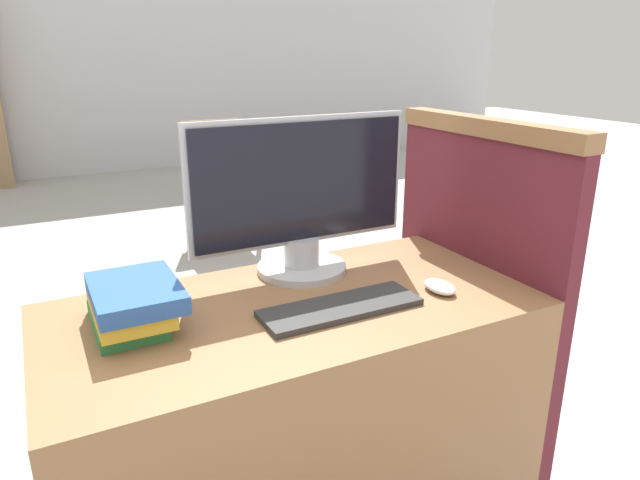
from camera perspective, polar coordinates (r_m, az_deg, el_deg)
name	(u,v)px	position (r m, az deg, el deg)	size (l,w,h in m)	color
wall_back	(65,46)	(6.99, -24.16, 17.31)	(12.00, 0.06, 2.80)	silver
desk	(296,434)	(1.62, -2.37, -18.83)	(1.20, 0.60, 0.77)	#8C603D
carrel_divider	(471,308)	(1.85, 14.91, -6.58)	(0.07, 0.69, 1.18)	#5B1E28
monitor	(301,199)	(1.55, -1.93, 4.16)	(0.63, 0.25, 0.43)	#B7B7BC
keyboard	(341,308)	(1.38, 2.07, -6.77)	(0.40, 0.13, 0.02)	#2D2D2D
mouse	(440,287)	(1.51, 11.90, -4.59)	(0.06, 0.10, 0.03)	white
book_stack	(132,304)	(1.35, -18.32, -6.09)	(0.19, 0.26, 0.11)	#2D7F42
far_chair	(219,174)	(4.20, -10.09, 6.51)	(0.44, 0.44, 0.88)	brown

